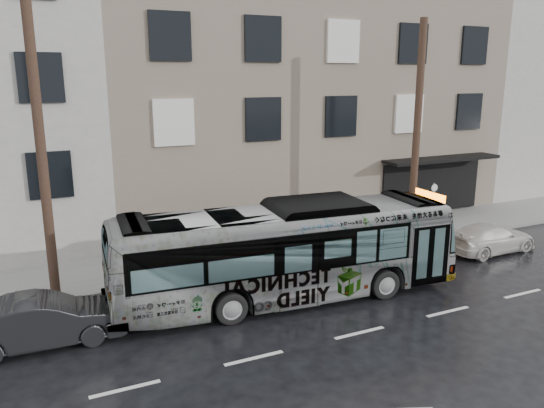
{
  "coord_description": "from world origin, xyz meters",
  "views": [
    {
      "loc": [
        -7.93,
        -13.66,
        6.98
      ],
      "look_at": [
        -0.35,
        2.5,
        2.63
      ],
      "focal_mm": 35.0,
      "sensor_mm": 36.0,
      "label": 1
    }
  ],
  "objects": [
    {
      "name": "sign_post",
      "position": [
        7.6,
        3.3,
        1.35
      ],
      "size": [
        0.06,
        0.06,
        2.4
      ],
      "primitive_type": "cylinder",
      "color": "slate",
      "rests_on": "sidewalk"
    },
    {
      "name": "building_taupe",
      "position": [
        5.0,
        12.7,
        5.5
      ],
      "size": [
        20.0,
        12.0,
        11.0
      ],
      "primitive_type": "cube",
      "color": "gray",
      "rests_on": "ground"
    },
    {
      "name": "building_filler",
      "position": [
        24.0,
        12.7,
        6.0
      ],
      "size": [
        18.0,
        12.0,
        12.0
      ],
      "primitive_type": "cube",
      "color": "#B7B4AD",
      "rests_on": "ground"
    },
    {
      "name": "white_sedan",
      "position": [
        8.75,
        1.11,
        0.58
      ],
      "size": [
        4.07,
        1.76,
        1.17
      ],
      "primitive_type": "imported",
      "rotation": [
        0.0,
        0.0,
        1.6
      ],
      "color": "beige",
      "rests_on": "ground"
    },
    {
      "name": "utility_pole_rear",
      "position": [
        -7.5,
        3.3,
        4.65
      ],
      "size": [
        0.3,
        0.3,
        9.0
      ],
      "primitive_type": "cylinder",
      "color": "#422C21",
      "rests_on": "sidewalk"
    },
    {
      "name": "ground",
      "position": [
        0.0,
        0.0,
        0.0
      ],
      "size": [
        120.0,
        120.0,
        0.0
      ],
      "primitive_type": "plane",
      "color": "black",
      "rests_on": "ground"
    },
    {
      "name": "bus",
      "position": [
        -0.79,
        0.53,
        1.56
      ],
      "size": [
        11.36,
        3.5,
        3.12
      ],
      "primitive_type": "imported",
      "rotation": [
        0.0,
        0.0,
        1.49
      ],
      "color": "#B2B2B2",
      "rests_on": "ground"
    },
    {
      "name": "utility_pole_front",
      "position": [
        6.5,
        3.3,
        4.65
      ],
      "size": [
        0.3,
        0.3,
        9.0
      ],
      "primitive_type": "cylinder",
      "color": "#422C21",
      "rests_on": "sidewalk"
    },
    {
      "name": "dark_sedan",
      "position": [
        -7.96,
        0.51,
        0.68
      ],
      "size": [
        4.14,
        1.52,
        1.35
      ],
      "primitive_type": "imported",
      "rotation": [
        0.0,
        0.0,
        1.55
      ],
      "color": "black",
      "rests_on": "ground"
    },
    {
      "name": "sidewalk",
      "position": [
        0.0,
        4.9,
        0.07
      ],
      "size": [
        90.0,
        3.6,
        0.15
      ],
      "primitive_type": "cube",
      "color": "gray",
      "rests_on": "ground"
    }
  ]
}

